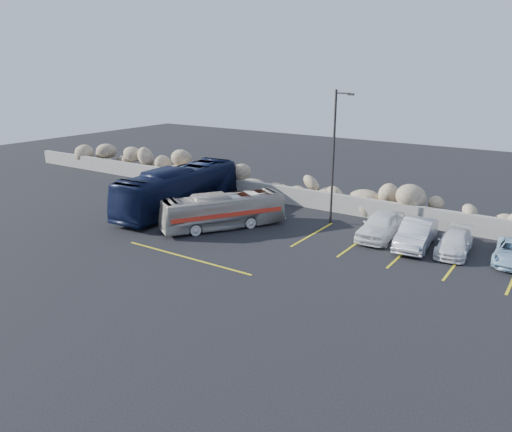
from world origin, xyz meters
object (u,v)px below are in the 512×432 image
Objects in this scene: vintage_bus at (223,211)px; car_c at (454,243)px; lamppost at (334,154)px; car_a at (381,225)px; tour_coach at (179,189)px; car_b at (416,234)px.

car_c is (12.43, 3.31, -0.49)m from vintage_bus.
lamppost reaches higher than car_a.
tour_coach is 2.40× the size of car_a.
car_b is at bearing 49.04° from vintage_bus.
lamppost is 2.13× the size of car_c.
car_a is (8.46, 3.47, -0.29)m from vintage_bus.
vintage_bus is 1.98× the size of car_c.
car_c is at bearing 47.18° from vintage_bus.
lamppost is at bearing 162.29° from car_b.
car_a is at bearing 173.12° from car_c.
lamppost is 7.39m from vintage_bus.
car_b is at bearing -12.66° from lamppost.
car_b is (10.50, 3.16, -0.31)m from vintage_bus.
tour_coach is 15.39m from car_b.
car_a reaches higher than car_b.
vintage_bus is 10.97m from car_b.
vintage_bus is 12.88m from car_c.
vintage_bus is 0.71× the size of tour_coach.
lamppost is 0.76× the size of tour_coach.
car_a is at bearing 5.49° from tour_coach.
tour_coach is at bearing -162.69° from lamppost.
tour_coach reaches higher than car_a.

